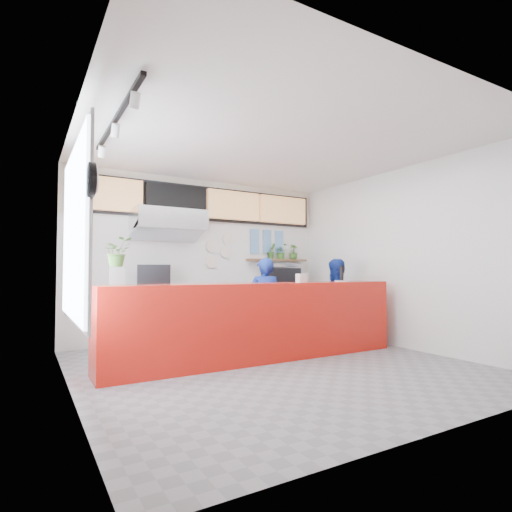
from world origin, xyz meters
name	(u,v)px	position (x,y,z in m)	size (l,w,h in m)	color
floor	(276,366)	(0.00, 0.00, 0.00)	(5.00, 5.00, 0.00)	slate
ceiling	(275,145)	(0.00, 0.00, 3.00)	(5.00, 5.00, 0.00)	silver
wall_back	(204,259)	(0.00, 2.50, 1.50)	(5.00, 5.00, 0.00)	white
wall_left	(74,249)	(-2.50, 0.00, 1.50)	(5.00, 5.00, 0.00)	white
wall_right	(401,257)	(2.50, 0.00, 1.50)	(5.00, 5.00, 0.00)	white
service_counter	(260,321)	(0.00, 0.40, 0.55)	(4.50, 0.60, 1.10)	red
cream_band	(204,201)	(0.00, 2.49, 2.60)	(5.00, 0.02, 0.80)	beige
prep_bench	(167,319)	(-0.80, 2.20, 0.45)	(1.80, 0.60, 0.90)	#B2B5BA
panini_oven	(154,279)	(-1.03, 2.20, 1.14)	(0.53, 0.53, 0.48)	black
extraction_hood	(169,220)	(-0.80, 2.15, 2.15)	(1.20, 0.70, 0.35)	#B2B5BA
hood_lip	(169,232)	(-0.80, 2.15, 1.95)	(1.20, 0.70, 0.08)	#B2B5BA
right_bench	(279,312)	(1.50, 2.20, 0.45)	(1.80, 0.60, 0.90)	#B2B5BA
espresso_machine	(281,279)	(1.55, 2.20, 1.12)	(0.67, 0.48, 0.43)	black
espresso_tray	(281,266)	(1.55, 2.20, 1.38)	(0.72, 0.50, 0.07)	#A9ADB1
herb_shelf	(277,260)	(1.60, 2.40, 1.50)	(1.40, 0.18, 0.04)	brown
menu_board_far_left	(109,194)	(-1.75, 2.38, 2.55)	(1.10, 0.10, 0.55)	tan
menu_board_mid_left	(176,200)	(-0.59, 2.38, 2.55)	(1.10, 0.10, 0.55)	black
menu_board_mid_right	(234,206)	(0.57, 2.38, 2.55)	(1.10, 0.10, 0.55)	tan
menu_board_far_right	(283,210)	(1.73, 2.38, 2.55)	(1.10, 0.10, 0.55)	tan
soffit	(205,204)	(0.00, 2.46, 2.55)	(4.80, 0.04, 0.65)	black
window_pane	(74,232)	(-2.47, 0.30, 1.70)	(0.04, 2.20, 1.90)	silver
window_frame	(76,232)	(-2.45, 0.30, 1.70)	(0.03, 2.30, 2.00)	#B2B5BA
wall_clock_rim	(91,180)	(-2.46, -0.90, 2.05)	(0.30, 0.30, 0.05)	black
wall_clock_face	(95,180)	(-2.43, -0.90, 2.05)	(0.26, 0.26, 0.02)	white
track_rail	(116,120)	(-2.10, 0.00, 2.94)	(0.05, 2.40, 0.04)	black
dec_plate_a	(212,246)	(0.15, 2.47, 1.75)	(0.24, 0.24, 0.03)	silver
dec_plate_b	(226,252)	(0.45, 2.47, 1.65)	(0.24, 0.24, 0.03)	silver
dec_plate_c	(212,262)	(0.15, 2.47, 1.45)	(0.24, 0.24, 0.03)	silver
dec_plate_d	(228,239)	(0.50, 2.47, 1.90)	(0.24, 0.24, 0.03)	silver
photo_frame_a	(254,235)	(1.10, 2.48, 2.00)	(0.20, 0.02, 0.25)	#598CBF
photo_frame_b	(267,236)	(1.40, 2.48, 2.00)	(0.20, 0.02, 0.25)	#598CBF
photo_frame_c	(279,237)	(1.70, 2.48, 2.00)	(0.20, 0.02, 0.25)	#598CBF
photo_frame_d	(254,248)	(1.10, 2.48, 1.75)	(0.20, 0.02, 0.25)	#598CBF
photo_frame_e	(267,248)	(1.40, 2.48, 1.75)	(0.20, 0.02, 0.25)	#598CBF
photo_frame_f	(279,248)	(1.70, 2.48, 1.75)	(0.20, 0.02, 0.25)	#598CBF
staff_center	(265,303)	(0.47, 1.05, 0.74)	(0.54, 0.36, 1.49)	navy
staff_right	(335,301)	(1.81, 0.86, 0.74)	(0.72, 0.56, 1.49)	navy
herb_b	(272,251)	(1.46, 2.40, 1.68)	(0.18, 0.15, 0.33)	#336121
herb_c	(281,252)	(1.69, 2.40, 1.68)	(0.28, 0.25, 0.32)	#336121
herb_d	(293,252)	(2.01, 2.40, 1.68)	(0.18, 0.16, 0.32)	#336121
glass_vase	(117,276)	(-2.00, 0.35, 1.21)	(0.18, 0.18, 0.23)	silver
basil_vase	(117,252)	(-2.00, 0.35, 1.49)	(0.31, 0.27, 0.35)	#336121
napkin_holder	(301,278)	(0.65, 0.30, 1.17)	(0.15, 0.09, 0.13)	silver
white_plate	(342,281)	(1.54, 0.40, 1.11)	(0.22, 0.22, 0.02)	silver
pepper_mill	(342,273)	(1.54, 0.40, 1.24)	(0.06, 0.06, 0.25)	black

